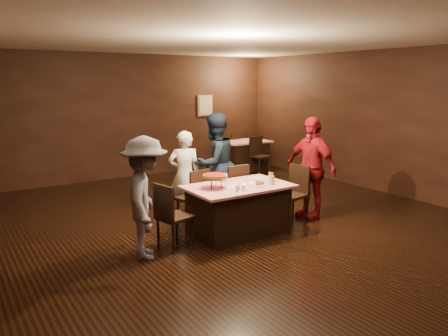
{
  "coord_description": "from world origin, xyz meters",
  "views": [
    {
      "loc": [
        -3.85,
        -5.21,
        2.34
      ],
      "look_at": [
        -0.17,
        0.42,
        1.0
      ],
      "focal_mm": 35.0,
      "sensor_mm": 36.0,
      "label": 1
    }
  ],
  "objects_px": {
    "diner_red_shirt": "(311,168)",
    "back_table": "(244,155)",
    "pizza_stand": "(215,176)",
    "chair_back_far": "(232,149)",
    "main_table": "(238,209)",
    "chair_end_right": "(292,194)",
    "chair_far_left": "(192,197)",
    "chair_far_right": "(232,190)",
    "chair_end_left": "(175,216)",
    "chair_back_near": "(260,155)",
    "diner_navy_hoodie": "(215,164)",
    "glass_amber": "(271,177)",
    "diner_white_jacket": "(185,174)",
    "glass_back": "(225,178)",
    "plate_empty": "(261,179)",
    "glass_front_right": "(272,180)",
    "diner_grey_knit": "(145,198)"
  },
  "relations": [
    {
      "from": "chair_back_near",
      "to": "diner_red_shirt",
      "type": "height_order",
      "value": "diner_red_shirt"
    },
    {
      "from": "chair_end_left",
      "to": "glass_back",
      "type": "height_order",
      "value": "chair_end_left"
    },
    {
      "from": "chair_end_right",
      "to": "chair_far_right",
      "type": "bearing_deg",
      "value": -146.18
    },
    {
      "from": "diner_red_shirt",
      "to": "back_table",
      "type": "bearing_deg",
      "value": 153.57
    },
    {
      "from": "back_table",
      "to": "chair_far_right",
      "type": "height_order",
      "value": "chair_far_right"
    },
    {
      "from": "chair_end_right",
      "to": "diner_navy_hoodie",
      "type": "xyz_separation_m",
      "value": [
        -0.83,
        1.13,
        0.43
      ]
    },
    {
      "from": "chair_back_far",
      "to": "diner_navy_hoodie",
      "type": "relative_size",
      "value": 0.53
    },
    {
      "from": "chair_end_right",
      "to": "glass_amber",
      "type": "relative_size",
      "value": 6.79
    },
    {
      "from": "main_table",
      "to": "chair_far_right",
      "type": "distance_m",
      "value": 0.85
    },
    {
      "from": "glass_amber",
      "to": "back_table",
      "type": "bearing_deg",
      "value": 59.22
    },
    {
      "from": "back_table",
      "to": "chair_far_left",
      "type": "relative_size",
      "value": 1.37
    },
    {
      "from": "diner_red_shirt",
      "to": "glass_back",
      "type": "xyz_separation_m",
      "value": [
        -1.57,
        0.3,
        -0.04
      ]
    },
    {
      "from": "chair_far_left",
      "to": "glass_back",
      "type": "relative_size",
      "value": 6.79
    },
    {
      "from": "chair_far_left",
      "to": "chair_end_left",
      "type": "height_order",
      "value": "same"
    },
    {
      "from": "pizza_stand",
      "to": "chair_back_far",
      "type": "bearing_deg",
      "value": 53.23
    },
    {
      "from": "glass_back",
      "to": "chair_far_right",
      "type": "bearing_deg",
      "value": 45.0
    },
    {
      "from": "chair_far_right",
      "to": "chair_end_left",
      "type": "height_order",
      "value": "same"
    },
    {
      "from": "chair_back_far",
      "to": "diner_white_jacket",
      "type": "height_order",
      "value": "diner_white_jacket"
    },
    {
      "from": "diner_white_jacket",
      "to": "glass_amber",
      "type": "height_order",
      "value": "diner_white_jacket"
    },
    {
      "from": "chair_back_far",
      "to": "glass_front_right",
      "type": "relative_size",
      "value": 6.79
    },
    {
      "from": "chair_back_far",
      "to": "glass_amber",
      "type": "distance_m",
      "value": 5.34
    },
    {
      "from": "chair_back_near",
      "to": "diner_grey_knit",
      "type": "distance_m",
      "value": 5.79
    },
    {
      "from": "chair_far_left",
      "to": "pizza_stand",
      "type": "bearing_deg",
      "value": 76.65
    },
    {
      "from": "chair_back_near",
      "to": "diner_navy_hoodie",
      "type": "bearing_deg",
      "value": -142.45
    },
    {
      "from": "chair_far_right",
      "to": "chair_end_left",
      "type": "xyz_separation_m",
      "value": [
        -1.5,
        -0.75,
        0.0
      ]
    },
    {
      "from": "diner_red_shirt",
      "to": "pizza_stand",
      "type": "xyz_separation_m",
      "value": [
        -1.92,
        0.05,
        0.07
      ]
    },
    {
      "from": "glass_amber",
      "to": "glass_back",
      "type": "height_order",
      "value": "same"
    },
    {
      "from": "main_table",
      "to": "chair_back_far",
      "type": "relative_size",
      "value": 1.68
    },
    {
      "from": "chair_end_right",
      "to": "chair_end_left",
      "type": "bearing_deg",
      "value": -99.21
    },
    {
      "from": "chair_end_right",
      "to": "pizza_stand",
      "type": "distance_m",
      "value": 1.57
    },
    {
      "from": "chair_far_left",
      "to": "glass_back",
      "type": "bearing_deg",
      "value": 114.52
    },
    {
      "from": "chair_end_right",
      "to": "chair_far_left",
      "type": "bearing_deg",
      "value": -125.77
    },
    {
      "from": "diner_grey_knit",
      "to": "glass_amber",
      "type": "bearing_deg",
      "value": -64.47
    },
    {
      "from": "chair_back_near",
      "to": "main_table",
      "type": "bearing_deg",
      "value": -133.56
    },
    {
      "from": "diner_navy_hoodie",
      "to": "glass_back",
      "type": "bearing_deg",
      "value": 57.07
    },
    {
      "from": "main_table",
      "to": "chair_end_right",
      "type": "relative_size",
      "value": 1.68
    },
    {
      "from": "back_table",
      "to": "glass_amber",
      "type": "bearing_deg",
      "value": -120.78
    },
    {
      "from": "back_table",
      "to": "chair_back_near",
      "type": "bearing_deg",
      "value": -90.0
    },
    {
      "from": "chair_end_left",
      "to": "glass_front_right",
      "type": "bearing_deg",
      "value": -111.57
    },
    {
      "from": "main_table",
      "to": "chair_far_left",
      "type": "xyz_separation_m",
      "value": [
        -0.4,
        0.75,
        0.09
      ]
    },
    {
      "from": "chair_far_right",
      "to": "glass_amber",
      "type": "distance_m",
      "value": 0.9
    },
    {
      "from": "back_table",
      "to": "chair_far_right",
      "type": "relative_size",
      "value": 1.37
    },
    {
      "from": "main_table",
      "to": "diner_red_shirt",
      "type": "bearing_deg",
      "value": 0.15
    },
    {
      "from": "back_table",
      "to": "glass_front_right",
      "type": "xyz_separation_m",
      "value": [
        -2.61,
        -4.33,
        0.46
      ]
    },
    {
      "from": "diner_white_jacket",
      "to": "plate_empty",
      "type": "relative_size",
      "value": 6.09
    },
    {
      "from": "chair_far_right",
      "to": "chair_back_far",
      "type": "bearing_deg",
      "value": -123.56
    },
    {
      "from": "back_table",
      "to": "glass_front_right",
      "type": "height_order",
      "value": "glass_front_right"
    },
    {
      "from": "glass_front_right",
      "to": "chair_back_near",
      "type": "bearing_deg",
      "value": 54.28
    },
    {
      "from": "back_table",
      "to": "glass_amber",
      "type": "relative_size",
      "value": 9.29
    },
    {
      "from": "chair_end_left",
      "to": "diner_navy_hoodie",
      "type": "bearing_deg",
      "value": -63.05
    }
  ]
}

